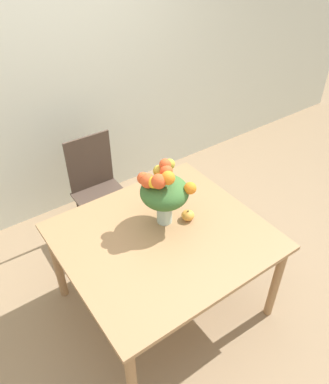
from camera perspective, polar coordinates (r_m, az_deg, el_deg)
The scene contains 6 objects.
ground_plane at distance 3.00m, azimuth -0.13°, elevation -16.45°, with size 12.00×12.00×0.00m, color #8E7556.
wall_back at distance 3.33m, azimuth -16.67°, elevation 17.46°, with size 8.00×0.06×2.70m.
dining_table at distance 2.50m, azimuth -0.15°, elevation -7.87°, with size 1.29×1.16×0.73m.
flower_vase at distance 2.37m, azimuth -0.09°, elevation 0.15°, with size 0.32×0.32×0.46m.
pumpkin at distance 2.53m, azimuth 3.59°, elevation -3.56°, with size 0.09×0.09×0.08m.
dining_chair_near_window at distance 3.25m, azimuth -9.95°, elevation 0.35°, with size 0.43×0.43×0.94m.
Camera 1 is at (-1.00, -1.42, 2.45)m, focal length 35.00 mm.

